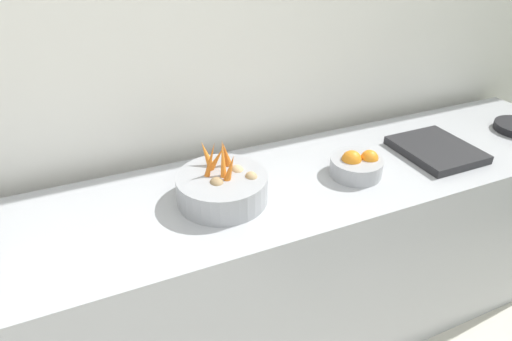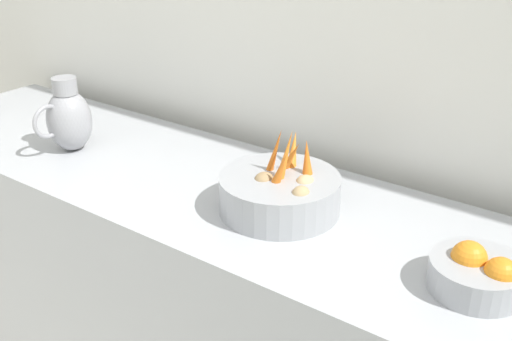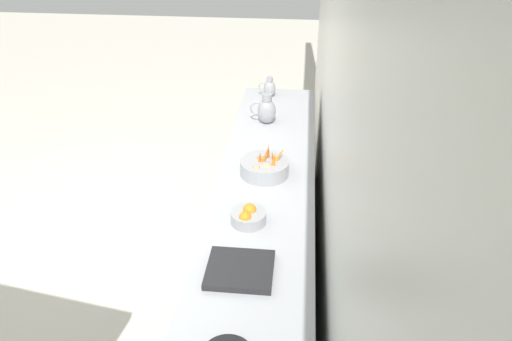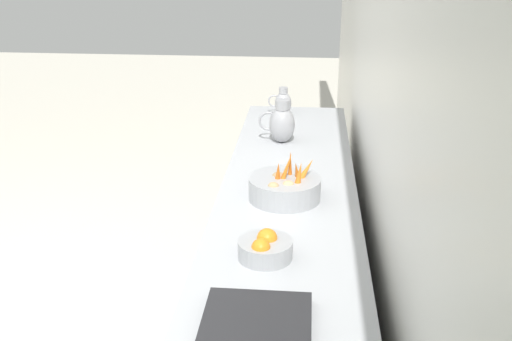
{
  "view_description": "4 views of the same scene",
  "coord_description": "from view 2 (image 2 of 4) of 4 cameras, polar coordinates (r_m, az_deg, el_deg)",
  "views": [
    {
      "loc": [
        -0.26,
        -0.26,
        1.81
      ],
      "look_at": [
        -1.49,
        0.28,
        1.0
      ],
      "focal_mm": 29.92,
      "sensor_mm": 36.0,
      "label": 1
    },
    {
      "loc": [
        -0.28,
        0.95,
        1.7
      ],
      "look_at": [
        -1.34,
        0.18,
        1.09
      ],
      "focal_mm": 41.97,
      "sensor_mm": 36.0,
      "label": 2
    },
    {
      "loc": [
        -1.73,
        2.99,
        2.63
      ],
      "look_at": [
        -1.47,
        0.45,
        1.11
      ],
      "focal_mm": 34.29,
      "sensor_mm": 36.0,
      "label": 3
    },
    {
      "loc": [
        -1.6,
        2.71,
        2.06
      ],
      "look_at": [
        -1.37,
        0.15,
        1.04
      ],
      "focal_mm": 42.63,
      "sensor_mm": 36.0,
      "label": 4
    }
  ],
  "objects": [
    {
      "name": "vegetable_colander",
      "position": [
        1.64,
        2.33,
        -2.07
      ],
      "size": [
        0.33,
        0.33,
        0.23
      ],
      "color": "#9EA0A5",
      "rests_on": "prep_counter"
    },
    {
      "name": "orange_bowl",
      "position": [
        1.41,
        20.34,
        -9.16
      ],
      "size": [
        0.21,
        0.21,
        0.11
      ],
      "color": "#9EA0A5",
      "rests_on": "prep_counter"
    },
    {
      "name": "metal_pitcher_tall",
      "position": [
        2.11,
        -17.45,
        4.78
      ],
      "size": [
        0.21,
        0.15,
        0.25
      ],
      "color": "#939399",
      "rests_on": "prep_counter"
    }
  ]
}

